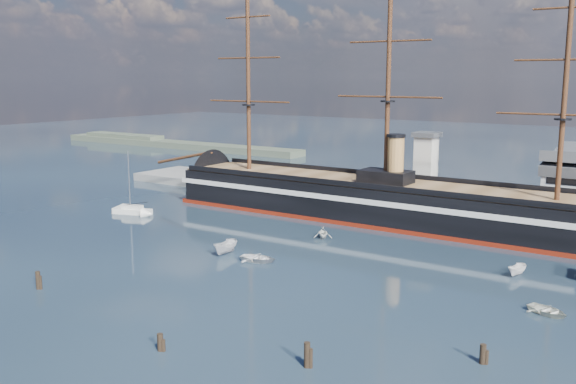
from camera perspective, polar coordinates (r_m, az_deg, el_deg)
The scene contains 15 objects.
ground at distance 112.45m, azimuth 4.11°, elevation -4.46°, with size 600.00×600.00×0.00m, color black.
quay at distance 140.49m, azimuth 15.09°, elevation -1.82°, with size 180.00×18.00×2.00m, color slate.
quay_tower at distance 138.47m, azimuth 12.13°, elevation 2.24°, with size 5.00×5.00×15.00m.
shoreline at distance 272.05m, azimuth -11.41°, elevation 4.34°, with size 120.00×10.00×4.00m.
warship at distance 130.45m, azimuth 7.14°, elevation -0.64°, with size 112.92×16.74×53.94m.
sailboat at distance 138.57m, azimuth -13.68°, elevation -1.56°, with size 8.68×4.79×13.33m.
motorboat_a at distance 105.29m, azimuth -5.55°, elevation -5.51°, with size 6.63×2.43×2.65m, color silver.
motorboat_b at distance 100.68m, azimuth -2.66°, elevation -6.21°, with size 3.59×1.43×1.67m, color silver.
motorboat_c at distance 99.50m, azimuth 19.68°, elevation -7.02°, with size 5.01×1.84×2.01m, color white.
motorboat_d at distance 115.01m, azimuth 3.10°, elevation -4.12°, with size 6.12×2.65×2.24m, color white.
motorboat_e at distance 85.24m, azimuth 22.06°, elevation -10.07°, with size 3.18×1.27×1.48m, color beige.
piling_near_left at distance 94.49m, azimuth -21.28°, elevation -8.04°, with size 0.64×0.64×3.20m, color black.
piling_near_mid at distance 70.89m, azimuth -11.26°, elevation -13.67°, with size 0.64×0.64×2.61m, color black.
piling_near_right at distance 66.10m, azimuth 1.70°, elevation -15.31°, with size 0.64×0.64×3.33m, color black.
piling_far_right at distance 69.63m, azimuth 16.88°, elevation -14.39°, with size 0.64×0.64×2.76m, color black.
Camera 1 is at (54.34, -54.23, 28.51)m, focal length 40.00 mm.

